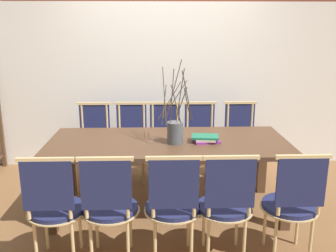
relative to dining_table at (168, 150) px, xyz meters
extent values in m
plane|color=brown|center=(0.00, 0.00, -0.65)|extent=(16.00, 16.00, 0.00)
cube|color=silver|center=(0.00, 1.40, 0.41)|extent=(12.00, 0.06, 2.13)
cube|color=#4C3321|center=(0.00, 0.00, 0.07)|extent=(2.34, 1.02, 0.04)
cube|color=#4C3321|center=(-1.07, -0.40, -0.30)|extent=(0.09, 0.09, 0.70)
cube|color=#4C3321|center=(1.07, -0.40, -0.30)|extent=(0.09, 0.09, 0.70)
cube|color=#4C3321|center=(-1.07, 0.40, -0.30)|extent=(0.09, 0.09, 0.70)
cube|color=#4C3321|center=(1.07, 0.40, -0.30)|extent=(0.09, 0.09, 0.70)
cylinder|color=#1E234C|center=(-0.90, -0.81, -0.21)|extent=(0.43, 0.43, 0.04)
cylinder|color=tan|center=(-0.90, -0.81, -0.23)|extent=(0.46, 0.46, 0.01)
cylinder|color=tan|center=(-1.04, -0.67, -0.44)|extent=(0.03, 0.03, 0.42)
cylinder|color=tan|center=(-0.76, -0.67, -0.44)|extent=(0.03, 0.03, 0.42)
cylinder|color=tan|center=(-1.04, -0.95, -0.44)|extent=(0.03, 0.03, 0.42)
cylinder|color=tan|center=(-0.76, -0.95, -0.44)|extent=(0.03, 0.03, 0.42)
cylinder|color=tan|center=(-1.05, -0.99, 0.04)|extent=(0.03, 0.03, 0.48)
cylinder|color=tan|center=(-0.75, -0.99, 0.04)|extent=(0.03, 0.03, 0.48)
cube|color=#1E234C|center=(-0.90, -1.00, 0.07)|extent=(0.37, 0.02, 0.38)
cube|color=tan|center=(-0.90, -0.99, 0.27)|extent=(0.41, 0.03, 0.03)
cylinder|color=#1E234C|center=(-0.48, -0.81, -0.21)|extent=(0.43, 0.43, 0.04)
cylinder|color=tan|center=(-0.48, -0.81, -0.23)|extent=(0.46, 0.46, 0.01)
cylinder|color=tan|center=(-0.62, -0.67, -0.44)|extent=(0.03, 0.03, 0.42)
cylinder|color=tan|center=(-0.34, -0.67, -0.44)|extent=(0.03, 0.03, 0.42)
cylinder|color=tan|center=(-0.62, -0.95, -0.44)|extent=(0.03, 0.03, 0.42)
cylinder|color=tan|center=(-0.34, -0.95, -0.44)|extent=(0.03, 0.03, 0.42)
cylinder|color=tan|center=(-0.63, -0.99, 0.04)|extent=(0.03, 0.03, 0.48)
cylinder|color=tan|center=(-0.33, -0.99, 0.04)|extent=(0.03, 0.03, 0.48)
cube|color=#1E234C|center=(-0.48, -1.00, 0.07)|extent=(0.37, 0.02, 0.38)
cube|color=tan|center=(-0.48, -0.99, 0.27)|extent=(0.41, 0.03, 0.03)
cylinder|color=#1E234C|center=(0.01, -0.81, -0.21)|extent=(0.43, 0.43, 0.04)
cylinder|color=tan|center=(0.01, -0.81, -0.23)|extent=(0.46, 0.46, 0.01)
cylinder|color=tan|center=(-0.13, -0.67, -0.44)|extent=(0.03, 0.03, 0.42)
cylinder|color=tan|center=(0.15, -0.67, -0.44)|extent=(0.03, 0.03, 0.42)
cylinder|color=tan|center=(-0.13, -0.95, -0.44)|extent=(0.03, 0.03, 0.42)
cylinder|color=tan|center=(0.15, -0.95, -0.44)|extent=(0.03, 0.03, 0.42)
cylinder|color=tan|center=(-0.14, -0.99, 0.04)|extent=(0.03, 0.03, 0.48)
cylinder|color=tan|center=(0.16, -0.99, 0.04)|extent=(0.03, 0.03, 0.48)
cube|color=#1E234C|center=(0.01, -1.00, 0.07)|extent=(0.37, 0.02, 0.38)
cube|color=tan|center=(0.01, -0.99, 0.27)|extent=(0.41, 0.03, 0.03)
cylinder|color=#1E234C|center=(0.42, -0.81, -0.21)|extent=(0.43, 0.43, 0.04)
cylinder|color=tan|center=(0.42, -0.81, -0.23)|extent=(0.46, 0.46, 0.01)
cylinder|color=tan|center=(0.28, -0.67, -0.44)|extent=(0.03, 0.03, 0.42)
cylinder|color=tan|center=(0.56, -0.67, -0.44)|extent=(0.03, 0.03, 0.42)
cylinder|color=tan|center=(0.28, -0.95, -0.44)|extent=(0.03, 0.03, 0.42)
cylinder|color=tan|center=(0.56, -0.95, -0.44)|extent=(0.03, 0.03, 0.42)
cylinder|color=tan|center=(0.27, -0.99, 0.04)|extent=(0.03, 0.03, 0.48)
cylinder|color=tan|center=(0.57, -0.99, 0.04)|extent=(0.03, 0.03, 0.48)
cube|color=#1E234C|center=(0.42, -1.00, 0.07)|extent=(0.37, 0.02, 0.38)
cube|color=tan|center=(0.42, -0.99, 0.27)|extent=(0.41, 0.03, 0.03)
cylinder|color=#1E234C|center=(0.95, -0.81, -0.21)|extent=(0.43, 0.43, 0.04)
cylinder|color=tan|center=(0.95, -0.81, -0.23)|extent=(0.46, 0.46, 0.01)
cylinder|color=tan|center=(0.80, -0.67, -0.44)|extent=(0.03, 0.03, 0.42)
cylinder|color=tan|center=(1.09, -0.67, -0.44)|extent=(0.03, 0.03, 0.42)
cylinder|color=tan|center=(0.80, -0.95, -0.44)|extent=(0.03, 0.03, 0.42)
cylinder|color=tan|center=(1.09, -0.95, -0.44)|extent=(0.03, 0.03, 0.42)
cylinder|color=tan|center=(0.79, -0.99, 0.04)|extent=(0.03, 0.03, 0.48)
cylinder|color=tan|center=(1.10, -0.99, 0.04)|extent=(0.03, 0.03, 0.48)
cube|color=#1E234C|center=(0.95, -1.00, 0.07)|extent=(0.37, 0.02, 0.38)
cube|color=tan|center=(0.95, -0.99, 0.27)|extent=(0.41, 0.03, 0.03)
cylinder|color=#1E234C|center=(-0.87, 0.81, -0.21)|extent=(0.43, 0.43, 0.04)
cylinder|color=tan|center=(-0.87, 0.81, -0.23)|extent=(0.46, 0.46, 0.01)
cylinder|color=tan|center=(-0.73, 0.67, -0.44)|extent=(0.03, 0.03, 0.42)
cylinder|color=tan|center=(-1.01, 0.67, -0.44)|extent=(0.03, 0.03, 0.42)
cylinder|color=tan|center=(-0.73, 0.95, -0.44)|extent=(0.03, 0.03, 0.42)
cylinder|color=tan|center=(-1.01, 0.95, -0.44)|extent=(0.03, 0.03, 0.42)
cylinder|color=tan|center=(-0.72, 0.99, 0.04)|extent=(0.03, 0.03, 0.48)
cylinder|color=tan|center=(-1.02, 0.99, 0.04)|extent=(0.03, 0.03, 0.48)
cube|color=#1E234C|center=(-0.87, 1.00, 0.07)|extent=(0.37, 0.02, 0.38)
cube|color=tan|center=(-0.87, 0.99, 0.27)|extent=(0.41, 0.03, 0.03)
cylinder|color=#1E234C|center=(-0.42, 0.81, -0.21)|extent=(0.43, 0.43, 0.04)
cylinder|color=tan|center=(-0.42, 0.81, -0.23)|extent=(0.46, 0.46, 0.01)
cylinder|color=tan|center=(-0.28, 0.67, -0.44)|extent=(0.03, 0.03, 0.42)
cylinder|color=tan|center=(-0.56, 0.67, -0.44)|extent=(0.03, 0.03, 0.42)
cylinder|color=tan|center=(-0.28, 0.95, -0.44)|extent=(0.03, 0.03, 0.42)
cylinder|color=tan|center=(-0.56, 0.95, -0.44)|extent=(0.03, 0.03, 0.42)
cylinder|color=tan|center=(-0.27, 0.99, 0.04)|extent=(0.03, 0.03, 0.48)
cylinder|color=tan|center=(-0.57, 0.99, 0.04)|extent=(0.03, 0.03, 0.48)
cube|color=#1E234C|center=(-0.42, 1.00, 0.07)|extent=(0.37, 0.02, 0.38)
cube|color=tan|center=(-0.42, 0.99, 0.27)|extent=(0.41, 0.03, 0.03)
cylinder|color=#1E234C|center=(-0.01, 0.81, -0.21)|extent=(0.43, 0.43, 0.04)
cylinder|color=tan|center=(-0.01, 0.81, -0.23)|extent=(0.46, 0.46, 0.01)
cylinder|color=tan|center=(0.13, 0.67, -0.44)|extent=(0.03, 0.03, 0.42)
cylinder|color=tan|center=(-0.15, 0.67, -0.44)|extent=(0.03, 0.03, 0.42)
cylinder|color=tan|center=(0.13, 0.95, -0.44)|extent=(0.03, 0.03, 0.42)
cylinder|color=tan|center=(-0.15, 0.95, -0.44)|extent=(0.03, 0.03, 0.42)
cylinder|color=tan|center=(0.14, 0.99, 0.04)|extent=(0.03, 0.03, 0.48)
cylinder|color=tan|center=(-0.16, 0.99, 0.04)|extent=(0.03, 0.03, 0.48)
cube|color=#1E234C|center=(-0.01, 1.00, 0.07)|extent=(0.37, 0.02, 0.38)
cube|color=tan|center=(-0.01, 0.99, 0.27)|extent=(0.41, 0.03, 0.03)
cylinder|color=#1E234C|center=(0.42, 0.81, -0.21)|extent=(0.43, 0.43, 0.04)
cylinder|color=tan|center=(0.42, 0.81, -0.23)|extent=(0.46, 0.46, 0.01)
cylinder|color=tan|center=(0.56, 0.67, -0.44)|extent=(0.03, 0.03, 0.42)
cylinder|color=tan|center=(0.28, 0.67, -0.44)|extent=(0.03, 0.03, 0.42)
cylinder|color=tan|center=(0.56, 0.95, -0.44)|extent=(0.03, 0.03, 0.42)
cylinder|color=tan|center=(0.28, 0.95, -0.44)|extent=(0.03, 0.03, 0.42)
cylinder|color=tan|center=(0.58, 0.99, 0.04)|extent=(0.03, 0.03, 0.48)
cylinder|color=tan|center=(0.27, 0.99, 0.04)|extent=(0.03, 0.03, 0.48)
cube|color=#1E234C|center=(0.42, 1.00, 0.07)|extent=(0.37, 0.02, 0.38)
cube|color=tan|center=(0.42, 0.99, 0.27)|extent=(0.41, 0.03, 0.03)
cylinder|color=#1E234C|center=(0.93, 0.81, -0.21)|extent=(0.43, 0.43, 0.04)
cylinder|color=tan|center=(0.93, 0.81, -0.23)|extent=(0.46, 0.46, 0.01)
cylinder|color=tan|center=(1.07, 0.67, -0.44)|extent=(0.03, 0.03, 0.42)
cylinder|color=tan|center=(0.79, 0.67, -0.44)|extent=(0.03, 0.03, 0.42)
cylinder|color=tan|center=(1.07, 0.95, -0.44)|extent=(0.03, 0.03, 0.42)
cylinder|color=tan|center=(0.79, 0.95, -0.44)|extent=(0.03, 0.03, 0.42)
cylinder|color=tan|center=(1.08, 0.99, 0.04)|extent=(0.03, 0.03, 0.48)
cylinder|color=tan|center=(0.77, 0.99, 0.04)|extent=(0.03, 0.03, 0.48)
cube|color=#1E234C|center=(0.93, 1.00, 0.07)|extent=(0.37, 0.02, 0.38)
cube|color=tan|center=(0.93, 0.99, 0.27)|extent=(0.41, 0.03, 0.03)
cylinder|color=#4C5156|center=(0.07, -0.08, 0.20)|extent=(0.16, 0.16, 0.21)
cylinder|color=#473828|center=(0.13, -0.03, 0.47)|extent=(0.10, 0.13, 0.34)
cylinder|color=#473828|center=(0.11, -0.05, 0.55)|extent=(0.07, 0.11, 0.51)
cylinder|color=#473828|center=(0.06, 0.04, 0.49)|extent=(0.25, 0.01, 0.38)
cylinder|color=#473828|center=(0.07, -0.12, 0.48)|extent=(0.10, 0.02, 0.36)
cylinder|color=#473828|center=(0.17, -0.14, 0.55)|extent=(0.13, 0.23, 0.51)
cylinder|color=#473828|center=(-0.04, -0.09, 0.55)|extent=(0.04, 0.21, 0.51)
cylinder|color=#473828|center=(0.05, 0.00, 0.59)|extent=(0.16, 0.04, 0.58)
cylinder|color=#473828|center=(-0.04, -0.05, 0.47)|extent=(0.05, 0.22, 0.34)
cylinder|color=#473828|center=(0.18, -0.12, 0.47)|extent=(0.09, 0.23, 0.35)
cylinder|color=#473828|center=(0.01, 0.04, 0.48)|extent=(0.24, 0.11, 0.37)
cylinder|color=#473828|center=(0.04, -0.06, 0.55)|extent=(0.05, 0.07, 0.50)
cube|color=#842D8C|center=(0.37, -0.04, 0.10)|extent=(0.27, 0.22, 0.02)
cube|color=beige|center=(0.37, -0.04, 0.12)|extent=(0.21, 0.21, 0.02)
cube|color=#1E6B4C|center=(0.36, -0.05, 0.14)|extent=(0.27, 0.20, 0.02)
cube|color=#513823|center=(-2.16, 1.31, -0.02)|extent=(0.04, 0.04, 1.25)
camera|label=1|loc=(-0.11, -3.50, 1.18)|focal=40.00mm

